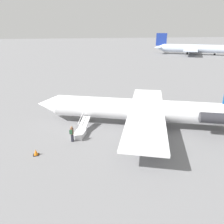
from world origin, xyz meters
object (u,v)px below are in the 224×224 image
Objects in this scene: boarding_stairs at (81,132)px; passenger at (72,133)px; airplane_far_right at (192,48)px; airplane_main at (145,110)px.

passenger reaches higher than boarding_stairs.
passenger is (62.45, 73.40, -1.87)m from airplane_far_right.
airplane_far_right reaches higher than boarding_stairs.
passenger is at bearing -96.29° from airplane_far_right.
airplane_main is 6.20× the size of boarding_stairs.
passenger is at bearing 166.95° from boarding_stairs.
airplane_main is at bearing -53.35° from passenger.
airplane_main reaches higher than passenger.
boarding_stairs is at bearing 28.74° from airplane_main.
airplane_main is 14.54× the size of passenger.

